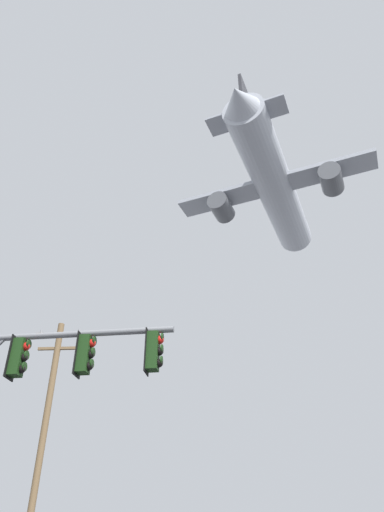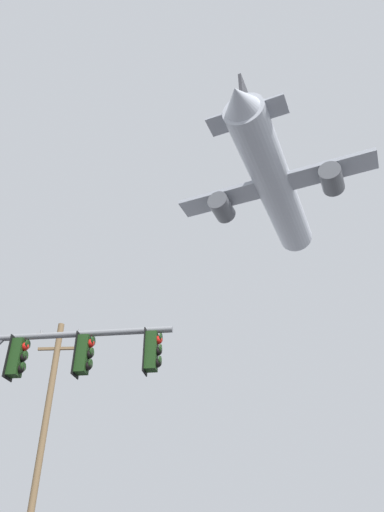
% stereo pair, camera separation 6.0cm
% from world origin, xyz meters
% --- Properties ---
extents(signal_pole_near, '(6.08, 0.70, 6.21)m').
position_xyz_m(signal_pole_near, '(-3.60, 5.88, 4.81)').
color(signal_pole_near, slate).
rests_on(signal_pole_near, ground).
extents(utility_pole, '(2.20, 0.28, 10.47)m').
position_xyz_m(utility_pole, '(-6.26, 15.10, 5.54)').
color(utility_pole, brown).
rests_on(utility_pole, ground).
extents(airplane, '(21.58, 27.94, 7.78)m').
position_xyz_m(airplane, '(7.93, 35.57, 35.84)').
color(airplane, '#B7BCC6').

